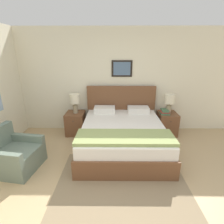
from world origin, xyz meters
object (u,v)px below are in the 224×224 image
table_lamp_by_door (170,101)px  table_lamp_near_window (75,101)px  nightstand_near_window (76,123)px  nightstand_by_door (167,123)px  bed (123,135)px  armchair (14,155)px

table_lamp_by_door → table_lamp_near_window: bearing=180.0°
nightstand_near_window → nightstand_by_door: size_ratio=1.00×
nightstand_by_door → bed: bearing=-147.3°
armchair → nightstand_near_window: armchair is taller
table_lamp_near_window → bed: bearing=-33.0°
table_lamp_by_door → bed: bearing=-147.5°
nightstand_near_window → table_lamp_by_door: table_lamp_by_door is taller
table_lamp_by_door → nightstand_near_window: bearing=180.0°
bed → table_lamp_by_door: size_ratio=4.24×
nightstand_near_window → table_lamp_near_window: 0.60m
table_lamp_near_window → table_lamp_by_door: same height
bed → nightstand_by_door: (1.18, 0.75, -0.04)m
bed → table_lamp_near_window: (-1.16, 0.75, 0.56)m
bed → table_lamp_by_door: 1.51m
nightstand_by_door → table_lamp_near_window: table_lamp_near_window is taller
bed → nightstand_near_window: bed is taller
armchair → table_lamp_by_door: table_lamp_by_door is taller
table_lamp_by_door → armchair: bearing=-155.3°
bed → nightstand_near_window: 1.40m
nightstand_by_door → table_lamp_by_door: 0.60m
bed → table_lamp_by_door: bearing=32.5°
nightstand_by_door → table_lamp_near_window: (-2.34, -0.00, 0.60)m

